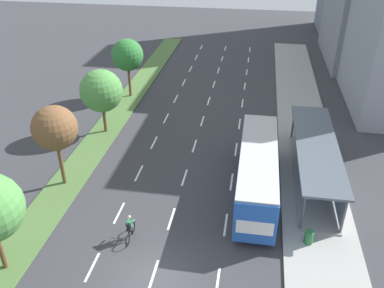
{
  "coord_description": "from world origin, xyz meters",
  "views": [
    {
      "loc": [
        4.59,
        -14.69,
        17.18
      ],
      "look_at": [
        0.08,
        12.66,
        1.2
      ],
      "focal_mm": 37.95,
      "sensor_mm": 36.0,
      "label": 1
    }
  ],
  "objects_px": {
    "median_tree_fourth": "(127,55)",
    "median_tree_second": "(55,128)",
    "trash_bin": "(309,237)",
    "median_tree_third": "(101,91)",
    "bus_shelter": "(319,158)",
    "bus": "(258,168)",
    "cyclist": "(130,229)"
  },
  "relations": [
    {
      "from": "median_tree_fourth",
      "to": "median_tree_second",
      "type": "bearing_deg",
      "value": -90.17
    },
    {
      "from": "median_tree_second",
      "to": "trash_bin",
      "type": "distance_m",
      "value": 17.65
    },
    {
      "from": "median_tree_third",
      "to": "trash_bin",
      "type": "xyz_separation_m",
      "value": [
        16.64,
        -11.54,
        -3.38
      ]
    },
    {
      "from": "bus_shelter",
      "to": "trash_bin",
      "type": "height_order",
      "value": "bus_shelter"
    },
    {
      "from": "bus",
      "to": "median_tree_third",
      "type": "relative_size",
      "value": 1.99
    },
    {
      "from": "median_tree_fourth",
      "to": "bus_shelter",
      "type": "bearing_deg",
      "value": -35.28
    },
    {
      "from": "trash_bin",
      "to": "bus_shelter",
      "type": "bearing_deg",
      "value": 81.18
    },
    {
      "from": "bus",
      "to": "median_tree_fourth",
      "type": "xyz_separation_m",
      "value": [
        -13.6,
        14.94,
        2.46
      ]
    },
    {
      "from": "cyclist",
      "to": "bus_shelter",
      "type": "bearing_deg",
      "value": 35.33
    },
    {
      "from": "median_tree_second",
      "to": "trash_bin",
      "type": "height_order",
      "value": "median_tree_second"
    },
    {
      "from": "bus_shelter",
      "to": "cyclist",
      "type": "bearing_deg",
      "value": -144.67
    },
    {
      "from": "median_tree_third",
      "to": "trash_bin",
      "type": "height_order",
      "value": "median_tree_third"
    },
    {
      "from": "bus",
      "to": "cyclist",
      "type": "distance_m",
      "value": 9.47
    },
    {
      "from": "bus_shelter",
      "to": "median_tree_third",
      "type": "bearing_deg",
      "value": 165.51
    },
    {
      "from": "median_tree_second",
      "to": "median_tree_third",
      "type": "relative_size",
      "value": 1.06
    },
    {
      "from": "bus",
      "to": "cyclist",
      "type": "xyz_separation_m",
      "value": [
        -7.29,
        -5.91,
        -1.28
      ]
    },
    {
      "from": "bus_shelter",
      "to": "cyclist",
      "type": "distance_m",
      "value": 14.22
    },
    {
      "from": "bus",
      "to": "median_tree_second",
      "type": "relative_size",
      "value": 1.88
    },
    {
      "from": "median_tree_third",
      "to": "cyclist",
      "type": "bearing_deg",
      "value": -64.3
    },
    {
      "from": "trash_bin",
      "to": "cyclist",
      "type": "bearing_deg",
      "value": -173.24
    },
    {
      "from": "bus_shelter",
      "to": "median_tree_second",
      "type": "bearing_deg",
      "value": -168.98
    },
    {
      "from": "bus",
      "to": "bus_shelter",
      "type": "bearing_deg",
      "value": 28.15
    },
    {
      "from": "bus_shelter",
      "to": "cyclist",
      "type": "height_order",
      "value": "bus_shelter"
    },
    {
      "from": "median_tree_second",
      "to": "median_tree_third",
      "type": "height_order",
      "value": "median_tree_second"
    },
    {
      "from": "cyclist",
      "to": "median_tree_third",
      "type": "bearing_deg",
      "value": 115.7
    },
    {
      "from": "median_tree_third",
      "to": "median_tree_fourth",
      "type": "distance_m",
      "value": 8.09
    },
    {
      "from": "bus_shelter",
      "to": "median_tree_fourth",
      "type": "relative_size",
      "value": 2.09
    },
    {
      "from": "bus_shelter",
      "to": "median_tree_fourth",
      "type": "distance_m",
      "value": 22.06
    },
    {
      "from": "trash_bin",
      "to": "bus",
      "type": "bearing_deg",
      "value": 124.43
    },
    {
      "from": "bus",
      "to": "median_tree_second",
      "type": "distance_m",
      "value": 13.92
    },
    {
      "from": "median_tree_second",
      "to": "median_tree_third",
      "type": "distance_m",
      "value": 8.09
    },
    {
      "from": "bus_shelter",
      "to": "median_tree_third",
      "type": "xyz_separation_m",
      "value": [
        -17.72,
        4.58,
        2.09
      ]
    }
  ]
}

